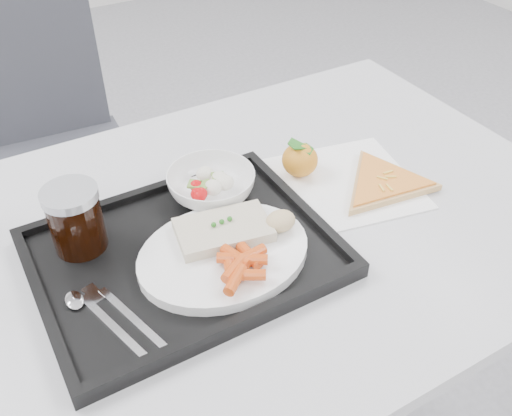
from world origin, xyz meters
name	(u,v)px	position (x,y,z in m)	size (l,w,h in m)	color
table	(240,252)	(0.00, 0.30, 0.68)	(1.20, 0.80, 0.75)	silver
chair	(45,132)	(-0.17, 1.13, 0.54)	(0.45, 0.45, 0.93)	#393A42
tray	(184,255)	(-0.12, 0.27, 0.76)	(0.45, 0.35, 0.03)	black
dinner_plate	(224,254)	(-0.07, 0.23, 0.77)	(0.27, 0.27, 0.02)	white
fish_fillet	(223,230)	(-0.05, 0.26, 0.79)	(0.16, 0.11, 0.03)	beige
bread_roll	(281,221)	(0.03, 0.22, 0.80)	(0.06, 0.05, 0.03)	tan
salad_bowl	(211,185)	(-0.01, 0.38, 0.79)	(0.15, 0.15, 0.05)	white
cola_glass	(75,218)	(-0.25, 0.36, 0.82)	(0.09, 0.09, 0.11)	black
cutlery	(104,312)	(-0.26, 0.21, 0.77)	(0.10, 0.17, 0.01)	silver
napkin	(343,183)	(0.22, 0.30, 0.75)	(0.29, 0.28, 0.00)	white
tangerine	(300,160)	(0.16, 0.37, 0.79)	(0.08, 0.08, 0.07)	#EF9A00
pizza_slice	(384,183)	(0.28, 0.26, 0.76)	(0.29, 0.29, 0.02)	#D5B663
carrot_pile	(241,264)	(-0.07, 0.17, 0.80)	(0.09, 0.09, 0.03)	#CD4713
salad_contents	(211,184)	(-0.02, 0.36, 0.80)	(0.08, 0.08, 0.03)	red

